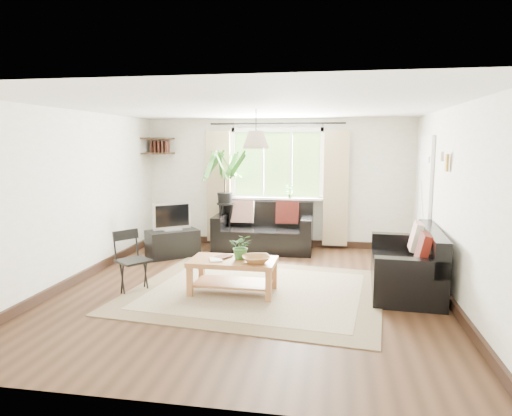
% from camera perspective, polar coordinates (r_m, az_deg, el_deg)
% --- Properties ---
extents(floor, '(5.50, 5.50, 0.00)m').
position_cam_1_polar(floor, '(6.19, -0.63, -10.18)').
color(floor, black).
rests_on(floor, ground).
extents(ceiling, '(5.50, 5.50, 0.00)m').
position_cam_1_polar(ceiling, '(5.90, -0.67, 12.54)').
color(ceiling, white).
rests_on(ceiling, floor).
extents(wall_back, '(5.00, 0.02, 2.40)m').
position_cam_1_polar(wall_back, '(8.63, 2.63, 3.17)').
color(wall_back, beige).
rests_on(wall_back, floor).
extents(wall_front, '(5.00, 0.02, 2.40)m').
position_cam_1_polar(wall_front, '(3.30, -9.30, -5.08)').
color(wall_front, beige).
rests_on(wall_front, floor).
extents(wall_left, '(0.02, 5.50, 2.40)m').
position_cam_1_polar(wall_left, '(6.83, -21.76, 1.28)').
color(wall_left, beige).
rests_on(wall_left, floor).
extents(wall_right, '(0.02, 5.50, 2.40)m').
position_cam_1_polar(wall_right, '(6.01, 23.51, 0.31)').
color(wall_right, beige).
rests_on(wall_right, floor).
extents(rug, '(3.52, 3.11, 0.02)m').
position_cam_1_polar(rug, '(6.14, 0.01, -10.27)').
color(rug, beige).
rests_on(rug, floor).
extents(window, '(2.50, 0.16, 2.16)m').
position_cam_1_polar(window, '(8.57, 2.62, 5.48)').
color(window, white).
rests_on(window, wall_back).
extents(door, '(0.06, 0.96, 2.06)m').
position_cam_1_polar(door, '(7.67, 20.23, 0.55)').
color(door, silver).
rests_on(door, wall_right).
extents(corner_shelf, '(0.50, 0.50, 0.34)m').
position_cam_1_polar(corner_shelf, '(8.92, -12.17, 7.60)').
color(corner_shelf, black).
rests_on(corner_shelf, wall_back).
extents(pendant_lamp, '(0.36, 0.36, 0.54)m').
position_cam_1_polar(pendant_lamp, '(6.27, 0.00, 9.08)').
color(pendant_lamp, beige).
rests_on(pendant_lamp, ceiling).
extents(wall_sconce, '(0.12, 0.12, 0.28)m').
position_cam_1_polar(wall_sconce, '(6.24, 22.52, 5.62)').
color(wall_sconce, beige).
rests_on(wall_sconce, wall_right).
extents(sofa_back, '(1.77, 0.90, 0.83)m').
position_cam_1_polar(sofa_back, '(8.27, 0.93, -2.54)').
color(sofa_back, black).
rests_on(sofa_back, floor).
extents(sofa_right, '(1.73, 0.94, 0.79)m').
position_cam_1_polar(sofa_right, '(6.40, 18.15, -6.29)').
color(sofa_right, black).
rests_on(sofa_right, floor).
extents(coffee_table, '(1.12, 0.62, 0.45)m').
position_cam_1_polar(coffee_table, '(6.00, -2.88, -8.54)').
color(coffee_table, brown).
rests_on(coffee_table, floor).
extents(table_plant, '(0.33, 0.29, 0.33)m').
position_cam_1_polar(table_plant, '(5.92, -1.84, -4.82)').
color(table_plant, '#2F6227').
rests_on(table_plant, coffee_table).
extents(bowl, '(0.44, 0.44, 0.09)m').
position_cam_1_polar(bowl, '(5.77, 0.01, -6.42)').
color(bowl, olive).
rests_on(bowl, coffee_table).
extents(book_a, '(0.22, 0.25, 0.02)m').
position_cam_1_polar(book_a, '(5.91, -5.81, -6.45)').
color(book_a, white).
rests_on(book_a, coffee_table).
extents(book_b, '(0.25, 0.28, 0.02)m').
position_cam_1_polar(book_b, '(6.10, -4.67, -5.95)').
color(book_b, brown).
rests_on(book_b, coffee_table).
extents(tv_stand, '(0.97, 0.91, 0.46)m').
position_cam_1_polar(tv_stand, '(8.02, -10.38, -4.36)').
color(tv_stand, black).
rests_on(tv_stand, floor).
extents(tv, '(0.65, 0.58, 0.50)m').
position_cam_1_polar(tv, '(7.93, -10.46, -0.97)').
color(tv, '#A5A5AA').
rests_on(tv, tv_stand).
extents(palm_stand, '(0.86, 0.86, 1.84)m').
position_cam_1_polar(palm_stand, '(8.42, -3.90, 1.10)').
color(palm_stand, black).
rests_on(palm_stand, floor).
extents(folding_chair, '(0.58, 0.58, 0.80)m').
position_cam_1_polar(folding_chair, '(6.23, -15.05, -6.52)').
color(folding_chair, black).
rests_on(folding_chair, floor).
extents(sill_plant, '(0.14, 0.10, 0.27)m').
position_cam_1_polar(sill_plant, '(8.50, 4.20, 2.16)').
color(sill_plant, '#2D6023').
rests_on(sill_plant, window).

